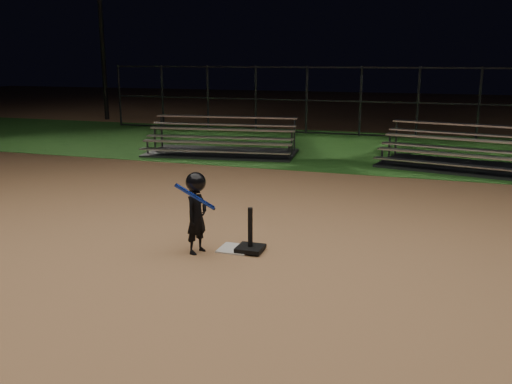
{
  "coord_description": "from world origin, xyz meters",
  "views": [
    {
      "loc": [
        2.73,
        -7.21,
        2.76
      ],
      "look_at": [
        0.0,
        1.0,
        0.65
      ],
      "focal_mm": 38.49,
      "sensor_mm": 36.0,
      "label": 1
    }
  ],
  "objects_px": {
    "child_batter": "(197,211)",
    "light_pole_left": "(99,8)",
    "home_plate": "(235,249)",
    "bleacher_right": "(470,161)",
    "bleacher_left": "(221,147)",
    "batting_tee": "(250,243)"
  },
  "relations": [
    {
      "from": "child_batter",
      "to": "bleacher_left",
      "type": "xyz_separation_m",
      "value": [
        -2.83,
        7.98,
        -0.42
      ]
    },
    {
      "from": "bleacher_right",
      "to": "light_pole_left",
      "type": "distance_m",
      "value": 17.85
    },
    {
      "from": "home_plate",
      "to": "light_pole_left",
      "type": "bearing_deg",
      "value": 128.77
    },
    {
      "from": "child_batter",
      "to": "bleacher_right",
      "type": "relative_size",
      "value": 0.25
    },
    {
      "from": "batting_tee",
      "to": "bleacher_right",
      "type": "height_order",
      "value": "bleacher_right"
    },
    {
      "from": "home_plate",
      "to": "light_pole_left",
      "type": "relative_size",
      "value": 0.05
    },
    {
      "from": "child_batter",
      "to": "bleacher_right",
      "type": "height_order",
      "value": "child_batter"
    },
    {
      "from": "child_batter",
      "to": "batting_tee",
      "type": "bearing_deg",
      "value": -54.56
    },
    {
      "from": "child_batter",
      "to": "light_pole_left",
      "type": "distance_m",
      "value": 19.58
    },
    {
      "from": "home_plate",
      "to": "child_batter",
      "type": "distance_m",
      "value": 0.83
    },
    {
      "from": "home_plate",
      "to": "bleacher_right",
      "type": "relative_size",
      "value": 0.09
    },
    {
      "from": "child_batter",
      "to": "bleacher_left",
      "type": "relative_size",
      "value": 0.26
    },
    {
      "from": "bleacher_right",
      "to": "light_pole_left",
      "type": "relative_size",
      "value": 0.58
    },
    {
      "from": "child_batter",
      "to": "bleacher_right",
      "type": "bearing_deg",
      "value": -11.97
    },
    {
      "from": "batting_tee",
      "to": "home_plate",
      "type": "bearing_deg",
      "value": 176.37
    },
    {
      "from": "bleacher_left",
      "to": "light_pole_left",
      "type": "xyz_separation_m",
      "value": [
        -8.69,
        7.24,
        4.73
      ]
    },
    {
      "from": "batting_tee",
      "to": "child_batter",
      "type": "distance_m",
      "value": 0.92
    },
    {
      "from": "light_pole_left",
      "to": "bleacher_right",
      "type": "bearing_deg",
      "value": -25.24
    },
    {
      "from": "home_plate",
      "to": "batting_tee",
      "type": "height_order",
      "value": "batting_tee"
    },
    {
      "from": "bleacher_left",
      "to": "bleacher_right",
      "type": "xyz_separation_m",
      "value": [
        6.88,
        -0.1,
        0.0
      ]
    },
    {
      "from": "bleacher_right",
      "to": "light_pole_left",
      "type": "bearing_deg",
      "value": 166.84
    },
    {
      "from": "light_pole_left",
      "to": "child_batter",
      "type": "bearing_deg",
      "value": -52.87
    }
  ]
}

